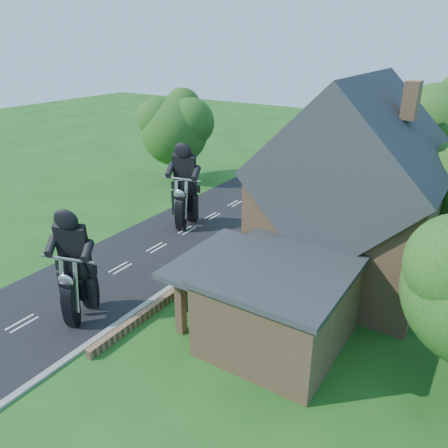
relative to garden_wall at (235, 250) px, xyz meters
The scene contains 16 objects.
ground 6.60m from the garden_wall, 130.70° to the right, with size 120.00×120.00×0.00m, color #1B5217.
road 6.60m from the garden_wall, 130.70° to the right, with size 7.00×80.00×0.02m, color black.
kerb 5.04m from the garden_wall, 97.41° to the right, with size 0.30×80.00×0.12m, color gray.
garden_wall is the anchor object (origin of this frame).
house 7.52m from the garden_wall, ahead, with size 9.54×8.64×10.24m.
annex 8.19m from the garden_wall, 46.16° to the right, with size 7.05×5.94×3.44m.
tree_behind_left 13.88m from the garden_wall, 72.34° to the left, with size 6.94×6.40×9.16m.
tree_far_road 15.13m from the garden_wall, 140.77° to the left, with size 6.08×5.60×7.84m.
shrub_a 6.09m from the garden_wall, 80.54° to the right, with size 0.90×0.90×1.10m, color #123B15.
shrub_b 3.66m from the garden_wall, 74.05° to the right, with size 0.90×0.90×1.10m, color #123B15.
shrub_c 1.46m from the garden_wall, 45.00° to the right, with size 0.90×0.90×1.10m, color #123B15.
shrub_d 4.14m from the garden_wall, 75.96° to the left, with size 0.90×0.90×1.10m, color #123B15.
shrub_e 6.59m from the garden_wall, 81.25° to the left, with size 0.90×0.90×1.10m, color #123B15.
shrub_f 9.06m from the garden_wall, 83.66° to the left, with size 0.90×0.90×1.10m, color #123B15.
motorcycle_lead 9.53m from the garden_wall, 104.42° to the right, with size 0.43×1.71×1.60m, color black, non-canonical shape.
motorcycle_follow 5.02m from the garden_wall, 161.65° to the left, with size 0.46×1.83×1.71m, color black, non-canonical shape.
Camera 1 is at (16.24, -14.58, 11.71)m, focal length 35.00 mm.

